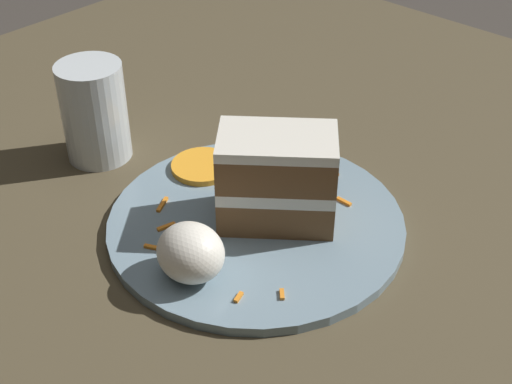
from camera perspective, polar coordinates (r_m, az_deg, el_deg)
The scene contains 8 objects.
ground_plane at distance 0.78m, azimuth 4.19°, elevation -3.43°, with size 6.00×6.00×0.00m, color #38332D.
dining_table at distance 0.77m, azimuth 4.25°, elevation -2.47°, with size 1.29×1.11×0.03m, color #4C422D.
plate at distance 0.73m, azimuth -0.00°, elevation -2.50°, with size 0.30×0.30×0.01m, color gray.
cake_slice at distance 0.70m, azimuth 1.67°, elevation 1.11°, with size 0.13×0.13×0.10m.
cream_dollop at distance 0.65m, azimuth -5.25°, elevation -4.85°, with size 0.07×0.06×0.05m, color white.
orange_garnish at distance 0.80m, azimuth -4.30°, elevation 2.07°, with size 0.07×0.07×0.01m, color orange.
carrot_shreds_scatter at distance 0.72m, azimuth -1.49°, elevation -2.53°, with size 0.19×0.23×0.00m.
drinking_glass at distance 0.84m, azimuth -12.73°, elevation 5.79°, with size 0.07×0.07×0.12m.
Camera 1 is at (-0.36, 0.48, 0.49)m, focal length 50.00 mm.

